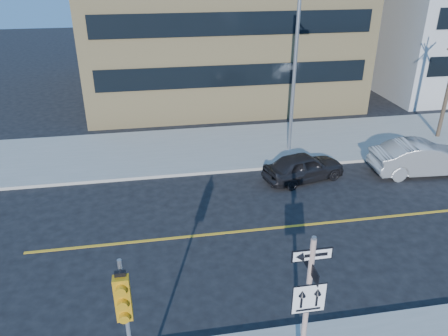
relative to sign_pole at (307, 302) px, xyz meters
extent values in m
plane|color=black|center=(0.00, 2.51, -2.44)|extent=(120.00, 120.00, 0.00)
cylinder|color=silver|center=(0.00, 0.01, -0.29)|extent=(0.13, 0.13, 4.00)
cylinder|color=gray|center=(0.00, 0.01, 1.74)|extent=(0.10, 0.10, 0.06)
cube|color=black|center=(0.00, 0.01, 1.31)|extent=(0.92, 0.03, 0.30)
cube|color=black|center=(0.00, 0.01, 0.96)|extent=(0.03, 0.92, 0.30)
cube|color=white|center=(0.00, -0.07, 0.16)|extent=(0.80, 0.03, 0.80)
cylinder|color=gray|center=(-4.00, 0.01, -0.29)|extent=(0.09, 0.09, 4.00)
cube|color=#C88B12|center=(-4.00, -0.19, 0.91)|extent=(0.32, 0.22, 1.05)
sphere|color=#8C0705|center=(-4.00, -0.31, 1.26)|extent=(0.17, 0.17, 0.17)
sphere|color=black|center=(-4.00, -0.31, 0.91)|extent=(0.17, 0.17, 0.17)
sphere|color=black|center=(-4.00, -0.31, 0.56)|extent=(0.17, 0.17, 0.17)
imported|color=black|center=(3.65, 10.25, -1.78)|extent=(2.47, 4.14, 1.32)
imported|color=gray|center=(9.46, 9.92, -1.64)|extent=(1.98, 4.95, 1.60)
cylinder|color=gray|center=(4.00, 13.51, 1.71)|extent=(0.18, 0.18, 8.00)
camera|label=1|loc=(-3.16, -7.11, 7.06)|focal=35.00mm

